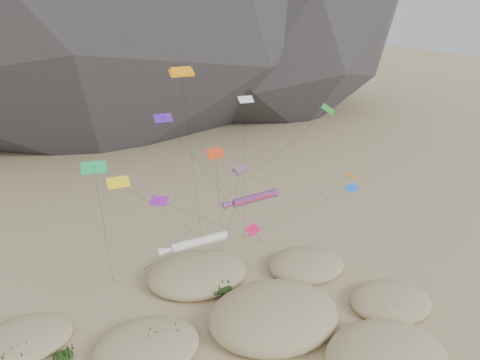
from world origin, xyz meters
name	(u,v)px	position (x,y,z in m)	size (l,w,h in m)	color
ground	(269,360)	(0.00, 0.00, 0.00)	(500.00, 500.00, 0.00)	#CCB789
dunes	(245,340)	(-1.27, 2.99, 0.75)	(50.30, 36.68, 4.23)	#CCB789
dune_grass	(250,334)	(-0.47, 3.56, 0.83)	(42.36, 28.27, 1.51)	black
kite_stakes	(208,252)	(2.51, 22.90, 0.15)	(26.29, 3.51, 0.30)	#3F2D1E
rainbow_tube_kite	(253,199)	(3.48, 10.86, 13.30)	(7.02, 15.88, 14.09)	#FB2C1A
white_tube_kite	(195,243)	(-4.41, 8.83, 10.44)	(7.71, 12.67, 11.20)	white
orange_parafoil	(182,76)	(-4.45, 10.65, 27.82)	(7.94, 14.39, 28.73)	orange
multi_parafoil	(240,170)	(2.49, 12.15, 16.49)	(6.59, 16.13, 17.14)	red
delta_kites	(233,163)	(1.29, 11.55, 17.81)	(32.13, 20.16, 23.88)	purple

